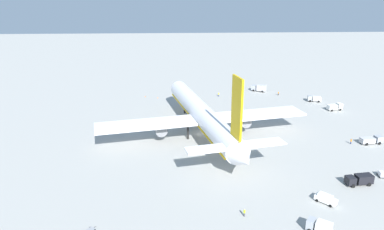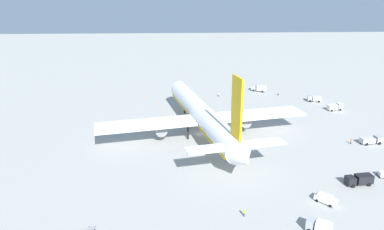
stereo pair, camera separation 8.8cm
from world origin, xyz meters
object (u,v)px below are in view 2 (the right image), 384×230
Objects in this scene: service_truck_3 at (372,140)px; ground_worker_2 at (219,94)px; service_truck_4 at (314,99)px; ground_worker_0 at (351,141)px; service_truck_0 at (335,107)px; baggage_cart_0 at (382,174)px; ground_worker_3 at (244,213)px; airliner at (202,115)px; service_truck_2 at (259,88)px; traffic_cone_1 at (158,98)px; service_truck_1 at (360,179)px; service_truck_5 at (319,226)px; ground_worker_1 at (278,93)px; service_van at (326,199)px; traffic_cone_0 at (145,96)px.

service_truck_3 is 3.86× the size of ground_worker_2.
service_truck_4 is 44.86m from ground_worker_0.
service_truck_0 reaches higher than baggage_cart_0.
ground_worker_3 is (-67.92, 48.38, -0.54)m from service_truck_0.
airliner is 24.42× the size of baggage_cart_0.
service_truck_2 is 65.15m from service_truck_3.
baggage_cart_0 is 5.51× the size of traffic_cone_1.
service_truck_4 is at bearing -12.26° from service_truck_1.
service_truck_1 is 1.36× the size of service_truck_5.
traffic_cone_1 is at bearing 100.82° from service_truck_2.
service_truck_2 is 9.94m from ground_worker_1.
ground_worker_3 is at bearing 110.85° from service_truck_1.
service_truck_5 is at bearing -175.57° from ground_worker_2.
service_truck_4 reaches higher than ground_worker_0.
service_truck_1 reaches higher than ground_worker_3.
ground_worker_0 is (-32.53, 9.04, -0.56)m from service_truck_0.
service_van reaches higher than traffic_cone_0.
service_truck_2 reaches higher than ground_worker_3.
service_truck_2 is at bearing -6.77° from service_truck_5.
service_truck_4 is at bearing -132.12° from service_truck_2.
service_truck_4 is 10.44× the size of traffic_cone_0.
traffic_cone_0 is (55.28, 71.95, -0.96)m from service_truck_3.
service_truck_0 is 81.95m from service_truck_5.
baggage_cart_0 is (-20.41, 8.23, -0.50)m from service_truck_3.
service_truck_5 reaches higher than traffic_cone_0.
baggage_cart_0 is at bearing -68.25° from ground_worker_3.
service_truck_4 is 16.06m from ground_worker_1.
service_truck_3 reaches higher than ground_worker_3.
service_truck_2 is 4.02× the size of ground_worker_1.
service_van is (-31.25, 26.95, -0.20)m from service_truck_3.
service_truck_3 is 2.27× the size of baggage_cart_0.
service_truck_3 is 1.40× the size of service_truck_5.
service_truck_1 is at bearing 178.10° from ground_worker_1.
service_truck_2 is 25.93m from service_truck_4.
service_truck_4 is 80.21m from service_van.
service_truck_1 is at bearing 146.68° from service_truck_3.
service_truck_3 reaches higher than service_van.
service_truck_5 is 1.62× the size of baggage_cart_0.
airliner reaches higher than service_truck_1.
airliner is 43.33× the size of ground_worker_0.
service_van is at bearing 139.23° from service_truck_3.
airliner reaches higher than service_truck_4.
airliner is at bearing 166.40° from ground_worker_2.
traffic_cone_1 is (-8.86, 46.36, -1.41)m from service_truck_2.
traffic_cone_0 and traffic_cone_1 have the same top height.
airliner is 41.44× the size of ground_worker_2.
ground_worker_1 is 3.11× the size of traffic_cone_0.
ground_worker_0 is 1.00× the size of ground_worker_1.
ground_worker_1 is at bearing -1.90° from service_truck_1.
ground_worker_3 is (-11.39, 29.89, -0.53)m from service_truck_1.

